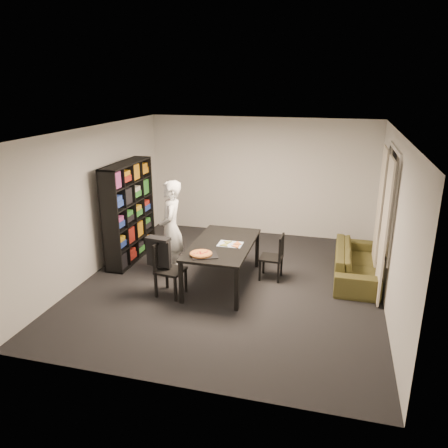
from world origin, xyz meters
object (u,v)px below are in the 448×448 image
(dining_table, at_px, (222,247))
(chair_right, at_px, (276,254))
(person, at_px, (171,228))
(chair_left, at_px, (166,265))
(baking_tray, at_px, (204,255))
(sofa, at_px, (357,263))
(bookshelf, at_px, (129,212))
(pepperoni_pizza, at_px, (201,254))

(dining_table, xyz_separation_m, chair_right, (0.85, 0.42, -0.21))
(person, bearing_deg, chair_left, -4.43)
(baking_tray, height_order, sofa, baking_tray)
(chair_left, height_order, person, person)
(bookshelf, xyz_separation_m, person, (1.03, -0.45, -0.09))
(person, distance_m, pepperoni_pizza, 1.11)
(person, distance_m, sofa, 3.33)
(dining_table, relative_size, pepperoni_pizza, 5.07)
(bookshelf, bearing_deg, sofa, 2.95)
(chair_left, bearing_deg, bookshelf, 53.03)
(chair_left, bearing_deg, person, 22.04)
(bookshelf, bearing_deg, baking_tray, -32.87)
(baking_tray, bearing_deg, chair_right, 45.86)
(bookshelf, bearing_deg, person, -23.47)
(bookshelf, height_order, baking_tray, bookshelf)
(dining_table, xyz_separation_m, person, (-0.99, 0.18, 0.18))
(dining_table, height_order, chair_left, chair_left)
(dining_table, xyz_separation_m, baking_tray, (-0.13, -0.59, 0.07))
(bookshelf, height_order, chair_right, bookshelf)
(pepperoni_pizza, bearing_deg, sofa, 30.71)
(baking_tray, relative_size, pepperoni_pizza, 1.14)
(chair_left, height_order, chair_right, chair_left)
(dining_table, distance_m, pepperoni_pizza, 0.63)
(sofa, bearing_deg, pepperoni_pizza, 120.71)
(pepperoni_pizza, bearing_deg, chair_left, -179.57)
(dining_table, relative_size, sofa, 0.94)
(chair_left, height_order, sofa, chair_left)
(dining_table, relative_size, chair_right, 2.17)
(bookshelf, distance_m, chair_left, 1.79)
(chair_left, distance_m, baking_tray, 0.70)
(dining_table, relative_size, chair_left, 1.98)
(chair_right, bearing_deg, pepperoni_pizza, -43.81)
(person, height_order, baking_tray, person)
(bookshelf, relative_size, chair_right, 2.33)
(pepperoni_pizza, bearing_deg, dining_table, 72.12)
(chair_left, xyz_separation_m, pepperoni_pizza, (0.60, 0.00, 0.26))
(chair_right, height_order, baking_tray, chair_right)
(chair_left, relative_size, chair_right, 1.10)
(chair_left, xyz_separation_m, baking_tray, (0.66, 0.00, 0.24))
(sofa, bearing_deg, baking_tray, 121.31)
(bookshelf, height_order, chair_left, bookshelf)
(dining_table, height_order, chair_right, chair_right)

